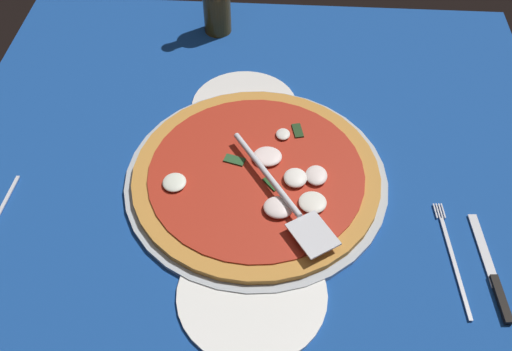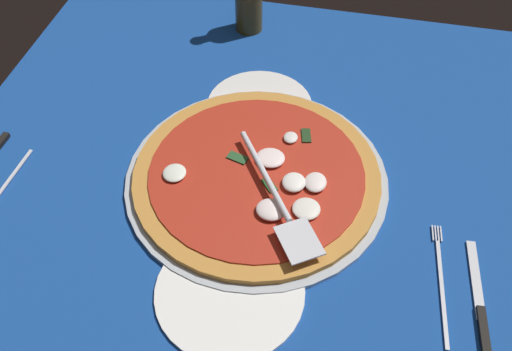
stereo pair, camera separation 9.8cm
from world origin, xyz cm
name	(u,v)px [view 2 (the right image)]	position (x,y,z in cm)	size (l,w,h in cm)	color
ground_plane	(251,182)	(0.00, 0.00, -0.40)	(110.52, 110.52, 0.80)	navy
pizza_pan	(256,182)	(0.49, 0.95, 0.62)	(45.34, 45.34, 1.24)	#AEB7BF
dinner_plate_left	(260,106)	(-18.79, -2.57, 0.50)	(20.50, 20.50, 1.00)	silver
dinner_plate_right	(230,292)	(22.30, 1.76, 0.50)	(22.37, 22.37, 1.00)	white
pizza	(257,177)	(0.59, 1.17, 1.99)	(42.60, 42.60, 2.77)	#C38337
pizza_server	(277,198)	(6.19, 5.63, 4.38)	(25.14, 18.27, 1.00)	silver
place_setting_far	(461,296)	(15.54, 35.32, 0.36)	(21.92, 13.13, 1.40)	white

